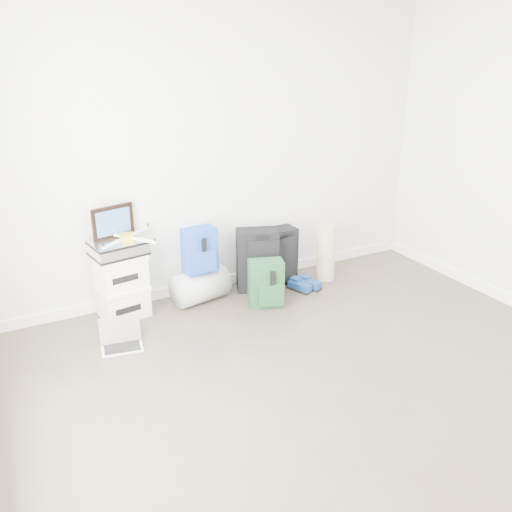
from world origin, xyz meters
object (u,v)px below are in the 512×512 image
boxes_stack (122,286)px  duffel_bag (200,286)px  large_suitcase (258,260)px  briefcase (118,248)px  carry_on (278,256)px  laptop (121,340)px

boxes_stack → duffel_bag: (0.73, -0.04, -0.14)m
boxes_stack → duffel_bag: boxes_stack is taller
duffel_bag → large_suitcase: bearing=-11.6°
boxes_stack → briefcase: 0.36m
duffel_bag → large_suitcase: size_ratio=0.82×
carry_on → boxes_stack: bearing=177.6°
boxes_stack → laptop: size_ratio=1.63×
large_suitcase → laptop: size_ratio=1.72×
boxes_stack → briefcase: (0.00, 0.00, 0.36)m
carry_on → briefcase: bearing=177.6°
large_suitcase → laptop: large_suitcase is taller
briefcase → carry_on: bearing=-9.9°
duffel_bag → laptop: duffel_bag is taller
duffel_bag → carry_on: (0.86, 0.02, 0.13)m
boxes_stack → carry_on: bearing=-9.3°
briefcase → duffel_bag: (0.73, -0.04, -0.50)m
briefcase → laptop: bearing=-116.6°
laptop → briefcase: bearing=81.8°
large_suitcase → carry_on: 0.25m
briefcase → laptop: 0.81m
boxes_stack → laptop: (-0.17, -0.52, -0.24)m
duffel_bag → carry_on: size_ratio=0.88×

